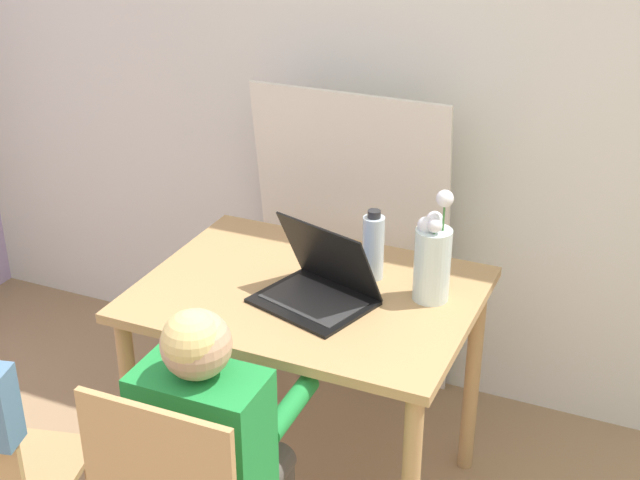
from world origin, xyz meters
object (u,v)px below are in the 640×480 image
(person_seated, at_px, (214,443))
(flower_vase, at_px, (433,258))
(laptop, at_px, (320,283))
(water_bottle, at_px, (373,246))

(person_seated, distance_m, flower_vase, 0.81)
(flower_vase, bearing_deg, laptop, -154.86)
(person_seated, height_order, flower_vase, flower_vase)
(flower_vase, distance_m, water_bottle, 0.21)
(laptop, distance_m, flower_vase, 0.33)
(water_bottle, bearing_deg, laptop, -115.57)
(laptop, height_order, flower_vase, flower_vase)
(person_seated, distance_m, water_bottle, 0.80)
(laptop, relative_size, flower_vase, 1.09)
(laptop, bearing_deg, flower_vase, 42.48)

